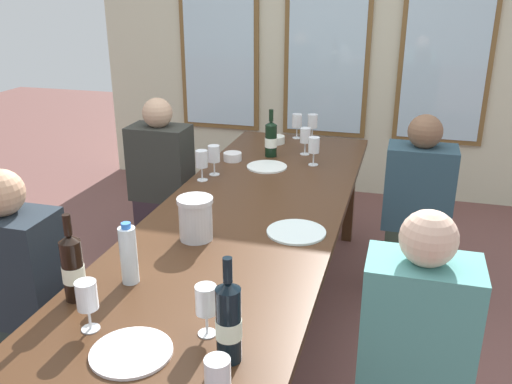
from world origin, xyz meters
The scene contains 26 objects.
ground_plane centered at (0.00, 0.00, 0.00)m, with size 12.00×12.00×0.00m, color brown.
back_wall_with_windows centered at (0.00, 2.35, 1.45)m, with size 4.10×0.10×2.90m.
dining_table centered at (0.00, 0.00, 0.68)m, with size 0.90×2.83×0.74m.
white_plate_0 centered at (0.27, -0.22, 0.74)m, with size 0.26×0.26×0.01m, color white.
white_plate_1 centered at (-0.03, -1.19, 0.74)m, with size 0.25×0.25×0.01m, color white.
white_plate_2 centered at (-0.08, 0.63, 0.74)m, with size 0.24×0.24×0.01m, color white.
metal_pitcher centered at (-0.13, -0.39, 0.84)m, with size 0.16×0.16×0.19m.
wine_bottle_0 centered at (0.26, -1.13, 0.87)m, with size 0.08×0.08×0.34m.
wine_bottle_1 centered at (-0.37, -0.96, 0.86)m, with size 0.08×0.08×0.32m.
wine_bottle_2 centered at (-0.11, 0.86, 0.85)m, with size 0.08×0.08×0.30m.
tasting_bowl_0 centered at (-0.16, 1.16, 0.76)m, with size 0.13×0.13×0.05m, color white.
tasting_bowl_1 centered at (-0.32, 0.71, 0.77)m, with size 0.11×0.11×0.05m, color white.
water_bottle centered at (-0.24, -0.80, 0.85)m, with size 0.06×0.06×0.24m.
wine_glass_0 centered at (-0.34, 0.43, 0.86)m, with size 0.07×0.07×0.17m.
wine_glass_1 centered at (0.15, -1.03, 0.86)m, with size 0.07×0.07×0.17m.
wine_glass_2 centered at (-0.04, 1.33, 0.86)m, with size 0.07×0.07×0.17m.
wine_glass_3 centered at (0.09, 0.96, 0.86)m, with size 0.07×0.07×0.17m.
wine_glass_4 centered at (0.30, -1.36, 0.86)m, with size 0.07×0.07×0.17m.
wine_glass_5 centered at (0.18, 0.76, 0.86)m, with size 0.07×0.07×0.17m.
wine_glass_6 centered at (-0.22, -1.11, 0.86)m, with size 0.07×0.07×0.17m.
wine_glass_7 centered at (-0.37, 0.32, 0.86)m, with size 0.07×0.07×0.17m.
wine_glass_8 centered at (0.07, 1.35, 0.86)m, with size 0.07×0.07×0.17m.
seated_person_0 centered at (-0.80, 0.69, 0.53)m, with size 0.38×0.24×1.11m.
seated_person_1 centered at (0.80, 0.67, 0.53)m, with size 0.38×0.24×1.11m.
seated_person_2 centered at (-0.80, -0.75, 0.53)m, with size 0.38×0.24×1.11m.
seated_person_3 centered at (0.80, -0.72, 0.53)m, with size 0.38×0.24×1.11m.
Camera 1 is at (0.70, -2.43, 1.80)m, focal length 38.96 mm.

